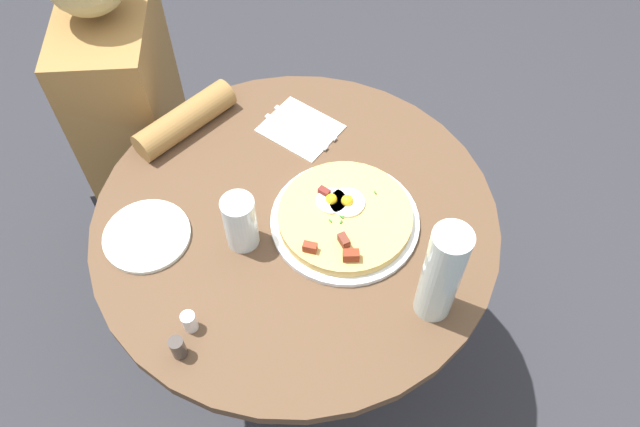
# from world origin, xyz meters

# --- Properties ---
(ground_plane) EXTENTS (6.00, 6.00, 0.00)m
(ground_plane) POSITION_xyz_m (0.00, 0.00, 0.00)
(ground_plane) COLOR #2D2D33
(dining_table) EXTENTS (0.88, 0.88, 0.75)m
(dining_table) POSITION_xyz_m (0.00, 0.00, 0.57)
(dining_table) COLOR brown
(dining_table) RESTS_ON ground_plane
(person_seated) EXTENTS (0.51, 0.45, 1.14)m
(person_seated) POSITION_xyz_m (0.48, 0.43, 0.51)
(person_seated) COLOR #2D2D33
(person_seated) RESTS_ON ground_plane
(pizza_plate) EXTENTS (0.32, 0.32, 0.01)m
(pizza_plate) POSITION_xyz_m (-0.03, -0.10, 0.76)
(pizza_plate) COLOR white
(pizza_plate) RESTS_ON dining_table
(breakfast_pizza) EXTENTS (0.28, 0.28, 0.05)m
(breakfast_pizza) POSITION_xyz_m (-0.03, -0.10, 0.78)
(breakfast_pizza) COLOR tan
(breakfast_pizza) RESTS_ON pizza_plate
(bread_plate) EXTENTS (0.18, 0.18, 0.01)m
(bread_plate) POSITION_xyz_m (-0.03, 0.31, 0.76)
(bread_plate) COLOR silver
(bread_plate) RESTS_ON dining_table
(napkin) EXTENTS (0.22, 0.22, 0.00)m
(napkin) POSITION_xyz_m (0.25, -0.02, 0.75)
(napkin) COLOR white
(napkin) RESTS_ON dining_table
(fork) EXTENTS (0.12, 0.15, 0.00)m
(fork) POSITION_xyz_m (0.26, -0.04, 0.76)
(fork) COLOR silver
(fork) RESTS_ON napkin
(knife) EXTENTS (0.12, 0.15, 0.00)m
(knife) POSITION_xyz_m (0.24, -0.01, 0.76)
(knife) COLOR silver
(knife) RESTS_ON napkin
(water_glass) EXTENTS (0.07, 0.07, 0.13)m
(water_glass) POSITION_xyz_m (-0.06, 0.11, 0.82)
(water_glass) COLOR silver
(water_glass) RESTS_ON dining_table
(water_bottle) EXTENTS (0.07, 0.07, 0.25)m
(water_bottle) POSITION_xyz_m (-0.23, -0.26, 0.88)
(water_bottle) COLOR silver
(water_bottle) RESTS_ON dining_table
(salt_shaker) EXTENTS (0.03, 0.03, 0.05)m
(salt_shaker) POSITION_xyz_m (-0.25, 0.21, 0.78)
(salt_shaker) COLOR white
(salt_shaker) RESTS_ON dining_table
(pepper_shaker) EXTENTS (0.03, 0.03, 0.05)m
(pepper_shaker) POSITION_xyz_m (-0.30, 0.23, 0.78)
(pepper_shaker) COLOR #3F3833
(pepper_shaker) RESTS_ON dining_table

